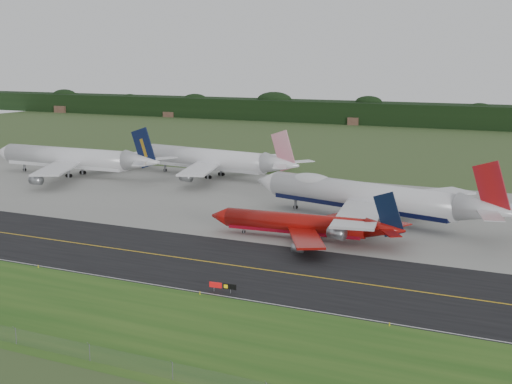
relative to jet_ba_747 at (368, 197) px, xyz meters
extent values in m
plane|color=#355226|center=(-14.12, -40.50, -5.67)|extent=(600.00, 600.00, 0.00)
cube|color=#225318|center=(-14.12, -75.50, -5.67)|extent=(400.00, 30.00, 0.01)
cube|color=black|center=(-14.12, -44.50, -5.66)|extent=(400.00, 32.00, 0.02)
cube|color=gray|center=(-14.12, 10.50, -5.66)|extent=(400.00, 78.00, 0.01)
cube|color=gold|center=(-14.12, -44.50, -5.64)|extent=(400.00, 0.40, 0.00)
cube|color=silver|center=(-14.12, -60.00, -5.64)|extent=(400.00, 0.25, 0.00)
plane|color=slate|center=(-14.12, -88.50, -4.57)|extent=(320.00, 0.00, 320.00)
cylinder|color=slate|center=(-14.12, -88.50, -4.57)|extent=(0.10, 0.10, 2.20)
cube|color=black|center=(-14.12, 234.50, 0.33)|extent=(700.00, 24.00, 12.00)
cylinder|color=silver|center=(-2.32, 0.57, 0.18)|extent=(47.64, 17.12, 6.04)
cube|color=black|center=(-2.32, 0.57, -1.78)|extent=(44.97, 15.09, 2.11)
cone|color=silver|center=(-28.32, 6.89, 0.18)|extent=(7.20, 7.27, 6.04)
cone|color=silver|center=(26.88, -6.54, 0.63)|extent=(13.62, 8.84, 6.04)
ellipsoid|color=silver|center=(-15.26, 3.72, 1.84)|extent=(13.19, 7.90, 3.85)
cube|color=silver|center=(2.52, -14.46, -0.88)|extent=(13.70, 28.08, 0.52)
cube|color=silver|center=(8.88, 11.69, -0.88)|extent=(23.52, 26.38, 0.52)
cube|color=#A91315|center=(27.54, -6.70, 4.74)|extent=(8.55, 2.52, 12.51)
cylinder|color=gray|center=(-0.95, -13.02, -2.53)|extent=(3.80, 3.24, 2.54)
cylinder|color=gray|center=(5.14, 12.00, -2.53)|extent=(3.80, 3.24, 2.54)
cylinder|color=gray|center=(1.59, -25.68, -2.53)|extent=(3.80, 3.24, 2.54)
cylinder|color=gray|center=(13.21, 22.07, -2.53)|extent=(3.80, 3.24, 2.54)
cylinder|color=black|center=(-19.88, 4.84, -5.13)|extent=(1.17, 0.73, 1.09)
cylinder|color=slate|center=(0.59, -3.56, -3.65)|extent=(1.02, 1.02, 4.04)
cylinder|color=black|center=(0.59, -3.56, -5.13)|extent=(1.18, 0.79, 1.09)
cylinder|color=slate|center=(2.16, 2.89, -3.65)|extent=(1.02, 1.02, 4.04)
cylinder|color=black|center=(2.16, 2.89, -5.13)|extent=(1.18, 0.79, 1.09)
cylinder|color=maroon|center=(-9.03, -21.71, -2.38)|extent=(30.00, 6.20, 4.03)
cube|color=maroon|center=(-9.03, -21.71, -3.69)|extent=(28.44, 5.08, 1.41)
cone|color=maroon|center=(-25.74, -22.93, -2.38)|extent=(4.01, 4.29, 4.03)
cone|color=maroon|center=(9.74, -20.33, -2.08)|extent=(8.13, 4.59, 4.03)
cube|color=maroon|center=(-3.33, -29.61, -3.09)|extent=(12.79, 17.10, 0.45)
cube|color=maroon|center=(-4.54, -13.06, -3.09)|extent=(10.92, 17.42, 0.45)
cube|color=black|center=(10.30, -20.29, 0.96)|extent=(6.37, 0.79, 9.17)
cylinder|color=gray|center=(-3.34, -33.58, -4.19)|extent=(2.32, 1.85, 1.69)
cylinder|color=gray|center=(-5.13, -9.13, -4.19)|extent=(2.32, 1.85, 1.69)
cylinder|color=black|center=(-20.32, -22.54, -5.31)|extent=(0.75, 0.38, 0.73)
cylinder|color=slate|center=(-6.49, -23.74, -4.63)|extent=(0.60, 0.60, 2.08)
cylinder|color=black|center=(-6.49, -23.74, -5.31)|extent=(0.75, 0.41, 0.73)
cylinder|color=slate|center=(-6.82, -19.32, -4.63)|extent=(0.60, 0.60, 2.08)
cylinder|color=black|center=(-6.82, -19.32, -5.31)|extent=(0.75, 0.41, 0.73)
cylinder|color=silver|center=(-105.30, 20.81, 0.07)|extent=(45.83, 6.71, 6.15)
cube|color=white|center=(-105.30, 20.81, -1.93)|extent=(43.52, 5.14, 2.15)
cone|color=silver|center=(-131.04, 20.49, 0.07)|extent=(5.79, 6.22, 6.15)
cone|color=silver|center=(-76.38, 21.16, 0.53)|extent=(12.15, 6.30, 6.15)
cube|color=silver|center=(-96.85, 7.23, -1.01)|extent=(19.30, 28.23, 0.54)
cube|color=silver|center=(-97.18, 34.58, -1.01)|extent=(18.79, 28.33, 0.54)
cube|color=#0B1433|center=(-75.70, 21.17, 4.59)|extent=(8.62, 0.60, 12.41)
cylinder|color=gray|center=(-100.44, 7.78, -2.69)|extent=(3.39, 2.62, 2.58)
cylinder|color=gray|center=(-100.76, 33.94, -2.69)|extent=(3.39, 2.62, 2.58)
cylinder|color=gray|center=(-94.75, -4.04, -2.69)|extent=(3.39, 2.62, 2.58)
cylinder|color=gray|center=(-95.36, 45.90, -2.69)|extent=(3.39, 2.62, 2.58)
cylinder|color=black|center=(-122.69, 20.59, -5.12)|extent=(1.11, 0.51, 1.11)
cylinder|color=slate|center=(-101.60, 17.47, -3.72)|extent=(0.87, 0.87, 3.90)
cylinder|color=black|center=(-101.60, 17.47, -5.12)|extent=(1.11, 0.57, 1.11)
cylinder|color=slate|center=(-101.68, 24.23, -3.72)|extent=(0.87, 0.87, 3.90)
cylinder|color=black|center=(-101.68, 24.23, -5.12)|extent=(1.11, 0.57, 1.11)
cylinder|color=white|center=(-64.34, 38.01, 0.03)|extent=(44.51, 12.07, 6.12)
cube|color=silver|center=(-64.34, 38.01, -1.96)|extent=(42.11, 10.25, 2.14)
cone|color=white|center=(-88.91, 41.39, 0.03)|extent=(6.29, 6.82, 6.12)
cone|color=white|center=(-36.74, 34.21, 0.49)|extent=(12.36, 7.65, 6.12)
cube|color=white|center=(-58.41, 24.45, -1.04)|extent=(15.06, 26.47, 0.55)
cube|color=white|center=(-54.97, 49.46, -1.04)|extent=(20.38, 25.53, 0.55)
cube|color=#AA0C2D|center=(-36.06, 34.12, 4.46)|extent=(8.43, 1.64, 12.17)
cylinder|color=gray|center=(-59.60, 18.52, -2.71)|extent=(3.66, 3.00, 2.57)
cylinder|color=gray|center=(-54.51, 55.50, -2.71)|extent=(3.66, 3.00, 2.57)
cylinder|color=black|center=(-80.94, 40.29, -5.12)|extent=(1.16, 0.64, 1.10)
cylinder|color=slate|center=(-61.31, 34.19, -3.74)|extent=(0.97, 0.97, 3.86)
cylinder|color=black|center=(-61.31, 34.19, -5.12)|extent=(1.17, 0.70, 1.10)
cylinder|color=slate|center=(-60.39, 40.86, -3.74)|extent=(0.97, 0.97, 3.86)
cylinder|color=black|center=(-60.39, 40.86, -5.12)|extent=(1.17, 0.70, 1.10)
cylinder|color=slate|center=(-7.35, -58.64, -5.34)|extent=(0.11, 0.11, 0.67)
cylinder|color=slate|center=(-4.50, -58.37, -5.34)|extent=(0.11, 0.11, 0.67)
cube|color=#B30D0F|center=(-7.06, -58.61, -4.57)|extent=(2.11, 0.37, 0.86)
cube|color=black|center=(-5.26, -58.44, -4.57)|extent=(0.97, 0.26, 0.86)
cube|color=black|center=(-4.12, -58.33, -4.57)|extent=(1.16, 0.28, 0.86)
cylinder|color=yellow|center=(-41.73, -61.00, -5.42)|extent=(0.16, 0.16, 0.50)
cylinder|color=yellow|center=(-8.56, -61.00, -5.42)|extent=(0.16, 0.16, 0.50)
cylinder|color=yellow|center=(21.93, -61.00, -5.42)|extent=(0.16, 0.16, 0.50)
camera|label=1|loc=(46.20, -153.51, 31.11)|focal=50.00mm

